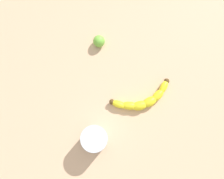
# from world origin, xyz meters

# --- Properties ---
(wooden_tabletop) EXTENTS (1.20, 1.20, 0.03)m
(wooden_tabletop) POSITION_xyz_m (0.00, 0.00, 0.01)
(wooden_tabletop) COLOR #D4AC87
(wooden_tabletop) RESTS_ON ground
(banana) EXTENTS (0.16, 0.18, 0.03)m
(banana) POSITION_xyz_m (0.03, -0.06, 0.05)
(banana) COLOR yellow
(banana) RESTS_ON wooden_tabletop
(smoothie_glass) EXTENTS (0.08, 0.08, 0.09)m
(smoothie_glass) POSITION_xyz_m (-0.15, 0.05, 0.07)
(smoothie_glass) COLOR silver
(smoothie_glass) RESTS_ON wooden_tabletop
(lime_fruit) EXTENTS (0.04, 0.04, 0.04)m
(lime_fruit) POSITION_xyz_m (0.18, 0.17, 0.05)
(lime_fruit) COLOR #75C142
(lime_fruit) RESTS_ON wooden_tabletop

